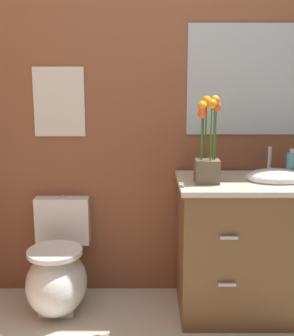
% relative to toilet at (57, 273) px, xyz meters
% --- Properties ---
extents(wall_back, '(3.95, 0.05, 2.50)m').
position_rel_toilet_xyz_m(wall_back, '(0.77, 0.30, 1.01)').
color(wall_back, brown).
rests_on(wall_back, ground_plane).
extents(toilet, '(0.38, 0.59, 0.69)m').
position_rel_toilet_xyz_m(toilet, '(0.00, 0.00, 0.00)').
color(toilet, white).
rests_on(toilet, ground_plane).
extents(vanity_cabinet, '(0.94, 0.56, 1.04)m').
position_rel_toilet_xyz_m(vanity_cabinet, '(1.23, -0.03, 0.20)').
color(vanity_cabinet, brown).
rests_on(vanity_cabinet, ground_plane).
extents(flower_vase, '(0.14, 0.14, 0.51)m').
position_rel_toilet_xyz_m(flower_vase, '(0.92, -0.08, 0.82)').
color(flower_vase, brown).
rests_on(flower_vase, vanity_cabinet).
extents(lotion_bottle, '(0.07, 0.07, 0.18)m').
position_rel_toilet_xyz_m(lotion_bottle, '(1.45, 0.02, 0.70)').
color(lotion_bottle, teal).
rests_on(lotion_bottle, vanity_cabinet).
extents(wall_poster, '(0.33, 0.01, 0.45)m').
position_rel_toilet_xyz_m(wall_poster, '(0.00, 0.27, 1.07)').
color(wall_poster, silver).
extents(wall_mirror, '(0.80, 0.01, 0.70)m').
position_rel_toilet_xyz_m(wall_mirror, '(1.23, 0.27, 1.21)').
color(wall_mirror, '#B2BCC6').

